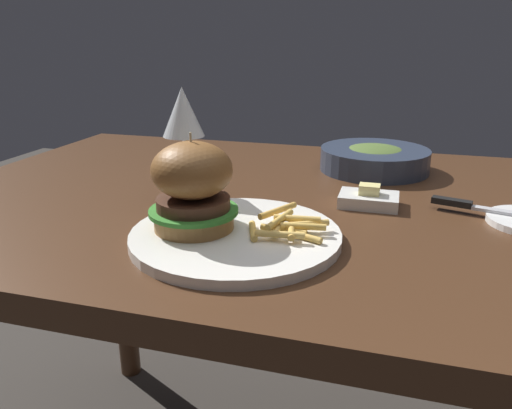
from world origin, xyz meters
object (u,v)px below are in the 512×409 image
object	(u,v)px
burger_sandwich	(193,186)
wine_glass	(183,117)
butter_dish	(369,199)
soup_bowl	(374,158)
table_knife	(494,210)
main_plate	(236,236)

from	to	relation	value
burger_sandwich	wine_glass	world-z (taller)	wine_glass
butter_dish	soup_bowl	distance (m)	0.23
wine_glass	table_knife	xyz separation A→B (m)	(0.48, 0.04, -0.13)
main_plate	wine_glass	size ratio (longest dim) A/B	1.53
burger_sandwich	soup_bowl	size ratio (longest dim) A/B	0.60
main_plate	table_knife	distance (m)	0.40
butter_dish	main_plate	bearing A→B (deg)	-129.54
wine_glass	butter_dish	distance (m)	0.33
table_knife	soup_bowl	size ratio (longest dim) A/B	1.00
wine_glass	table_knife	size ratio (longest dim) A/B	0.85
soup_bowl	table_knife	bearing A→B (deg)	-50.91
burger_sandwich	wine_glass	xyz separation A→B (m)	(-0.08, 0.15, 0.06)
wine_glass	table_knife	world-z (taller)	wine_glass
wine_glass	soup_bowl	xyz separation A→B (m)	(0.29, 0.28, -0.11)
main_plate	table_knife	xyz separation A→B (m)	(0.35, 0.19, 0.01)
main_plate	wine_glass	xyz separation A→B (m)	(-0.14, 0.15, 0.13)
burger_sandwich	soup_bowl	bearing A→B (deg)	63.42
table_knife	butter_dish	distance (m)	0.19
main_plate	wine_glass	bearing A→B (deg)	132.74
butter_dish	soup_bowl	xyz separation A→B (m)	(-0.01, 0.23, 0.01)
burger_sandwich	wine_glass	size ratio (longest dim) A/B	0.71
main_plate	burger_sandwich	bearing A→B (deg)	-175.77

